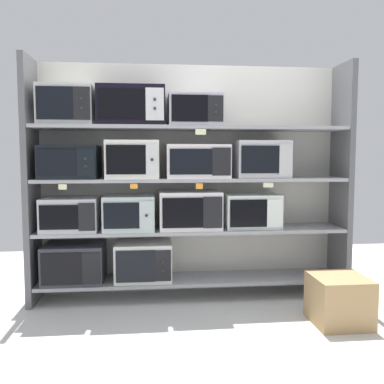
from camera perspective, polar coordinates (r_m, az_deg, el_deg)
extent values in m
cube|color=silver|center=(2.98, 2.03, -20.47)|extent=(6.70, 6.00, 0.02)
cube|color=beige|center=(3.91, -0.32, 1.72)|extent=(2.90, 0.04, 2.10)
cube|color=#5B5B5E|center=(3.81, -21.10, 1.31)|extent=(0.05, 0.41, 2.10)
cube|color=#5B5B5E|center=(4.07, 19.72, 1.55)|extent=(0.05, 0.41, 2.10)
cube|color=#99999E|center=(3.85, 0.00, -11.83)|extent=(2.70, 0.41, 0.03)
cube|color=#2D2F38|center=(3.84, -15.72, -9.25)|extent=(0.51, 0.41, 0.33)
cube|color=black|center=(3.66, -17.40, -10.02)|extent=(0.33, 0.01, 0.27)
cube|color=black|center=(3.62, -13.61, -10.10)|extent=(0.15, 0.01, 0.27)
cube|color=silver|center=(3.78, -6.66, -9.30)|extent=(0.49, 0.37, 0.33)
cube|color=black|center=(3.60, -7.72, -10.04)|extent=(0.33, 0.01, 0.27)
cube|color=black|center=(3.60, -3.98, -10.01)|extent=(0.14, 0.01, 0.27)
cylinder|color=#262628|center=(3.60, -3.97, -10.61)|extent=(0.02, 0.01, 0.02)
cylinder|color=#262628|center=(3.58, -3.97, -9.48)|extent=(0.02, 0.01, 0.02)
cube|color=#99999E|center=(3.74, 0.00, -5.20)|extent=(2.70, 0.41, 0.03)
cube|color=#B3B1BB|center=(3.76, -16.16, -2.89)|extent=(0.47, 0.39, 0.29)
cube|color=black|center=(3.58, -17.72, -3.33)|extent=(0.31, 0.01, 0.20)
cube|color=black|center=(3.54, -14.19, -3.33)|extent=(0.13, 0.01, 0.23)
cube|color=#B0BFBC|center=(3.71, -8.54, -2.77)|extent=(0.44, 0.40, 0.30)
cube|color=black|center=(3.51, -9.60, -3.22)|extent=(0.29, 0.01, 0.22)
cube|color=#B0BFBC|center=(3.50, -6.23, -3.19)|extent=(0.12, 0.01, 0.24)
cylinder|color=#262628|center=(3.49, -6.23, -3.22)|extent=(0.02, 0.01, 0.02)
cube|color=silver|center=(3.71, -0.32, -2.44)|extent=(0.54, 0.39, 0.33)
cube|color=black|center=(3.51, -1.25, -2.88)|extent=(0.34, 0.01, 0.25)
cube|color=black|center=(3.54, 2.85, -2.82)|extent=(0.16, 0.01, 0.27)
cube|color=silver|center=(3.81, 8.09, -2.55)|extent=(0.49, 0.33, 0.30)
cube|color=black|center=(3.63, 7.74, -2.91)|extent=(0.32, 0.01, 0.24)
cube|color=silver|center=(3.69, 11.23, -2.83)|extent=(0.14, 0.01, 0.24)
cube|color=#99999E|center=(3.69, 0.00, 1.71)|extent=(2.70, 0.41, 0.03)
cube|color=black|center=(3.73, -16.27, 3.94)|extent=(0.48, 0.41, 0.28)
cube|color=black|center=(3.54, -17.96, 3.86)|extent=(0.31, 0.01, 0.21)
cube|color=black|center=(3.50, -14.32, 3.93)|extent=(0.14, 0.01, 0.23)
cylinder|color=#262628|center=(3.49, -14.33, 3.42)|extent=(0.02, 0.01, 0.02)
cylinder|color=#262628|center=(3.49, -14.36, 4.44)|extent=(0.02, 0.01, 0.02)
cube|color=silver|center=(3.67, -8.09, 4.42)|extent=(0.45, 0.42, 0.33)
cube|color=black|center=(3.46, -9.00, 4.38)|extent=(0.32, 0.01, 0.24)
cube|color=silver|center=(3.45, -5.49, 4.42)|extent=(0.10, 0.01, 0.26)
cylinder|color=#262628|center=(3.44, -5.49, 4.42)|extent=(0.02, 0.01, 0.02)
cube|color=silver|center=(3.69, 0.69, 4.21)|extent=(0.54, 0.42, 0.29)
cube|color=black|center=(3.47, -0.12, 4.16)|extent=(0.35, 0.01, 0.21)
cube|color=black|center=(3.50, 4.05, 4.15)|extent=(0.16, 0.01, 0.23)
cube|color=#B9B8BB|center=(3.80, 9.32, 4.43)|extent=(0.47, 0.38, 0.33)
cube|color=black|center=(3.60, 9.32, 4.41)|extent=(0.33, 0.01, 0.23)
cube|color=#B9B8BB|center=(3.66, 12.66, 4.36)|extent=(0.11, 0.01, 0.26)
cube|color=beige|center=(3.54, -17.26, 0.67)|extent=(0.07, 0.00, 0.04)
cube|color=orange|center=(3.47, -7.94, 0.78)|extent=(0.06, 0.00, 0.04)
cube|color=orange|center=(3.49, 1.01, 0.80)|extent=(0.06, 0.00, 0.05)
cube|color=beige|center=(3.61, 10.39, 0.93)|extent=(0.09, 0.00, 0.04)
cube|color=#99999E|center=(3.69, 0.00, 8.72)|extent=(2.70, 0.41, 0.03)
cube|color=#BABCB9|center=(3.76, -16.67, 11.21)|extent=(0.45, 0.36, 0.33)
cube|color=black|center=(3.59, -18.25, 11.48)|extent=(0.29, 0.01, 0.26)
cube|color=black|center=(3.55, -14.84, 11.63)|extent=(0.13, 0.01, 0.26)
cylinder|color=#262628|center=(3.54, -14.85, 11.06)|extent=(0.02, 0.01, 0.02)
cylinder|color=#262628|center=(3.55, -14.87, 12.23)|extent=(0.02, 0.01, 0.02)
cube|color=black|center=(3.70, -8.25, 11.45)|extent=(0.56, 0.40, 0.33)
cube|color=black|center=(3.49, -9.55, 11.81)|extent=(0.38, 0.01, 0.23)
cube|color=silver|center=(3.49, -5.11, 11.87)|extent=(0.15, 0.01, 0.26)
cylinder|color=#262628|center=(3.48, -5.11, 11.30)|extent=(0.02, 0.01, 0.02)
cylinder|color=#262628|center=(3.48, -5.11, 12.48)|extent=(0.02, 0.01, 0.02)
cube|color=#B5B1C2|center=(3.71, 0.33, 11.01)|extent=(0.46, 0.40, 0.27)
cube|color=black|center=(3.50, -0.31, 11.37)|extent=(0.30, 0.01, 0.22)
cube|color=black|center=(3.53, 3.23, 11.31)|extent=(0.13, 0.01, 0.21)
cylinder|color=#262628|center=(3.51, 3.25, 10.85)|extent=(0.02, 0.01, 0.02)
cylinder|color=#262628|center=(3.52, 3.26, 11.81)|extent=(0.02, 0.01, 0.02)
cube|color=beige|center=(3.49, 1.19, 8.22)|extent=(0.09, 0.00, 0.05)
cube|color=tan|center=(3.45, 19.43, -13.74)|extent=(0.40, 0.40, 0.36)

